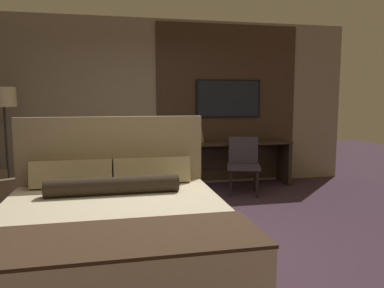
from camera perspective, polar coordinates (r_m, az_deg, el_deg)
ground_plane at (r=4.08m, az=-3.13°, el=-14.56°), size 16.00×16.00×0.00m
wall_back_tv_panel at (r=6.39m, az=-5.14°, el=6.13°), size 7.20×0.09×2.80m
bed at (r=3.43m, az=-11.72°, el=-12.90°), size 2.02×2.18×1.30m
desk at (r=6.45m, az=6.01°, el=-1.70°), size 2.00×0.52×0.76m
tv at (r=6.58m, az=5.55°, el=6.90°), size 1.16×0.04×0.65m
desk_chair at (r=5.95m, az=7.84°, el=-2.45°), size 0.62×0.62×0.88m
floor_lamp at (r=6.01m, az=-26.73°, el=5.20°), size 0.34×0.34×1.65m
vase_tall at (r=6.20m, az=1.31°, el=1.89°), size 0.12×0.12×0.36m
book at (r=6.46m, az=7.48°, el=0.55°), size 0.24×0.18×0.03m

